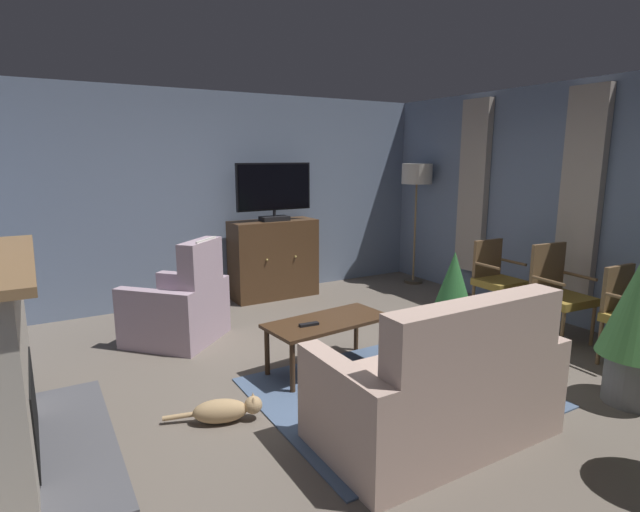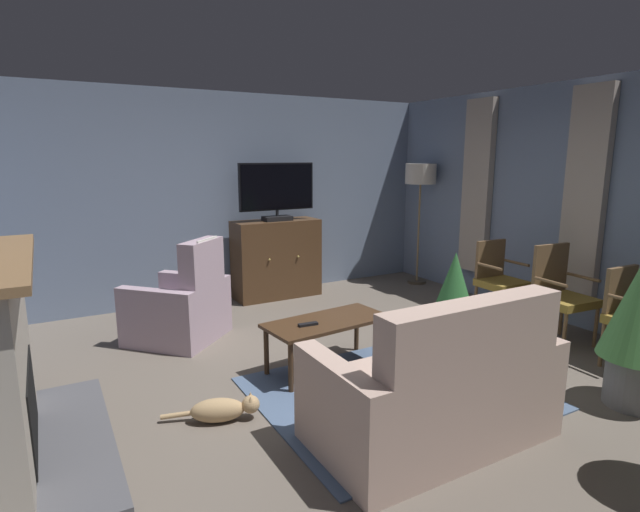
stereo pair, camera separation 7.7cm
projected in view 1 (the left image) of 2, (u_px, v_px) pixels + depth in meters
The scene contains 18 objects.
ground_plane at pixel (351, 375), 4.35m from camera, with size 6.33×6.32×0.04m, color #665B51.
wall_back at pixel (230, 197), 6.54m from camera, with size 6.33×0.10×2.67m, color slate.
wall_right_with_window at pixel (571, 205), 5.52m from camera, with size 0.10×6.32×2.67m, color slate.
curtain_panel_near at pixel (581, 194), 5.29m from camera, with size 0.10×0.44×2.24m, color #B2A393.
curtain_panel_far at pixel (473, 187), 6.56m from camera, with size 0.10×0.44×2.24m, color #B2A393.
rug_central at pixel (396, 392), 3.98m from camera, with size 2.10×1.77×0.01m, color slate.
tv_cabinet at pixel (274, 260), 6.64m from camera, with size 1.14×0.49×1.04m.
television at pixel (274, 190), 6.41m from camera, with size 1.03×0.20×0.75m.
coffee_table at pixel (328, 326), 4.35m from camera, with size 1.14×0.61×0.46m.
tv_remote at pixel (309, 324), 4.19m from camera, with size 0.17×0.05×0.02m, color black.
sofa_floral at pixel (440, 391), 3.26m from camera, with size 1.60×0.87×1.04m.
armchair_in_far_corner at pixel (180, 309), 5.07m from camera, with size 1.17×1.17×1.08m.
side_chair_mid_row at pixel (631, 312), 4.42m from camera, with size 0.46×0.44×0.90m.
side_chair_nearest_door at pixel (557, 291), 5.03m from camera, with size 0.53×0.50×0.99m.
side_chair_tucked_against_wall at pixel (496, 277), 5.69m from camera, with size 0.47×0.45×0.92m.
potted_plant_on_hearth_side at pixel (453, 297), 4.74m from camera, with size 0.50×0.50×0.99m.
cat at pixel (225, 410), 3.53m from camera, with size 0.66×0.34×0.19m.
floor_lamp at pixel (417, 181), 7.18m from camera, with size 0.44×0.44×1.76m.
Camera 1 is at (-2.28, -3.36, 1.86)m, focal length 27.88 mm.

